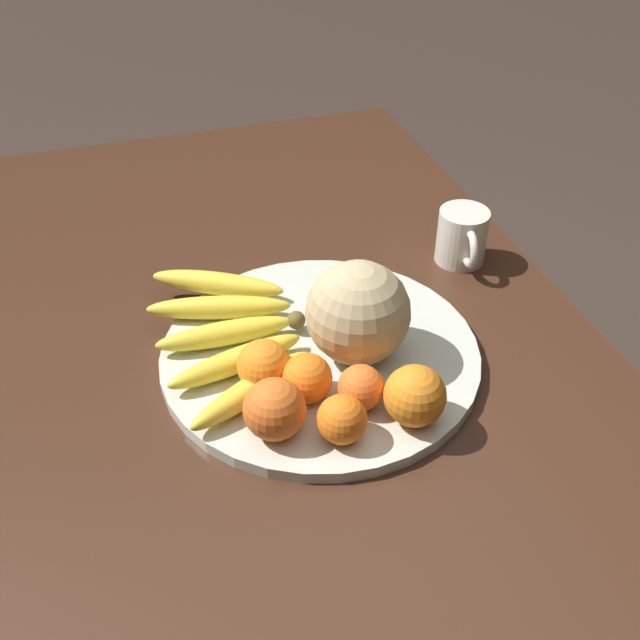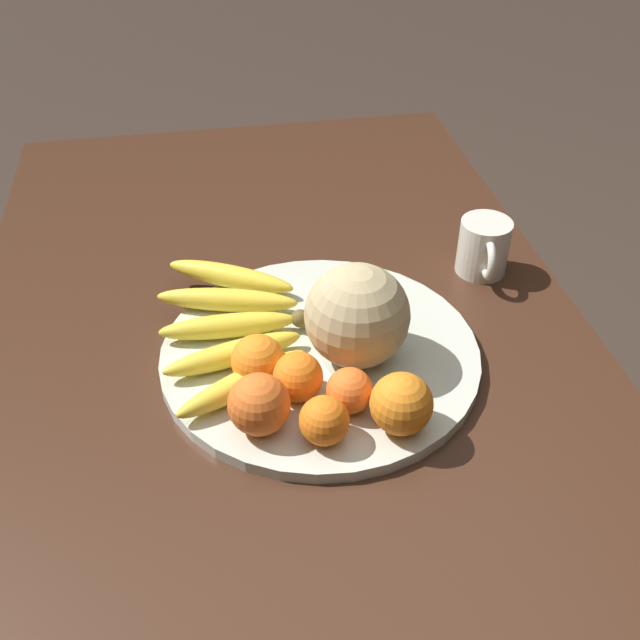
{
  "view_description": "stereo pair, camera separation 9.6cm",
  "coord_description": "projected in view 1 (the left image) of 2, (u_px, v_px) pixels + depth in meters",
  "views": [
    {
      "loc": [
        0.74,
        -0.19,
        1.39
      ],
      "look_at": [
        0.02,
        0.04,
        0.79
      ],
      "focal_mm": 42.0,
      "sensor_mm": 36.0,
      "label": 1
    },
    {
      "loc": [
        0.76,
        -0.09,
        1.39
      ],
      "look_at": [
        0.02,
        0.04,
        0.79
      ],
      "focal_mm": 42.0,
      "sensor_mm": 36.0,
      "label": 2
    }
  ],
  "objects": [
    {
      "name": "ground_plane",
      "position": [
        296.0,
        631.0,
        1.46
      ],
      "size": [
        12.0,
        12.0,
        0.0
      ],
      "primitive_type": "plane",
      "color": "#382B23"
    },
    {
      "name": "kitchen_table",
      "position": [
        287.0,
        404.0,
        1.07
      ],
      "size": [
        1.47,
        0.86,
        0.72
      ],
      "color": "#3D2316",
      "rests_on": "ground_plane"
    },
    {
      "name": "fruit_bowl",
      "position": [
        320.0,
        354.0,
        1.0
      ],
      "size": [
        0.42,
        0.42,
        0.02
      ],
      "color": "beige",
      "rests_on": "kitchen_table"
    },
    {
      "name": "melon",
      "position": [
        358.0,
        313.0,
        0.95
      ],
      "size": [
        0.14,
        0.14,
        0.14
      ],
      "color": "tan",
      "rests_on": "fruit_bowl"
    },
    {
      "name": "banana_bunch",
      "position": [
        230.0,
        331.0,
        1.0
      ],
      "size": [
        0.35,
        0.21,
        0.03
      ],
      "rotation": [
        0.0,
        0.0,
        4.7
      ],
      "color": "brown",
      "rests_on": "fruit_bowl"
    },
    {
      "name": "orange_front_left",
      "position": [
        361.0,
        388.0,
        0.9
      ],
      "size": [
        0.06,
        0.06,
        0.06
      ],
      "color": "orange",
      "rests_on": "fruit_bowl"
    },
    {
      "name": "orange_front_right",
      "position": [
        275.0,
        409.0,
        0.86
      ],
      "size": [
        0.07,
        0.07,
        0.07
      ],
      "color": "orange",
      "rests_on": "fruit_bowl"
    },
    {
      "name": "orange_mid_center",
      "position": [
        308.0,
        378.0,
        0.9
      ],
      "size": [
        0.06,
        0.06,
        0.06
      ],
      "color": "orange",
      "rests_on": "fruit_bowl"
    },
    {
      "name": "orange_back_left",
      "position": [
        264.0,
        366.0,
        0.92
      ],
      "size": [
        0.07,
        0.07,
        0.07
      ],
      "color": "orange",
      "rests_on": "fruit_bowl"
    },
    {
      "name": "orange_back_right",
      "position": [
        342.0,
        419.0,
        0.85
      ],
      "size": [
        0.06,
        0.06,
        0.06
      ],
      "color": "orange",
      "rests_on": "fruit_bowl"
    },
    {
      "name": "orange_top_small",
      "position": [
        415.0,
        396.0,
        0.87
      ],
      "size": [
        0.07,
        0.07,
        0.07
      ],
      "color": "orange",
      "rests_on": "fruit_bowl"
    },
    {
      "name": "produce_tag",
      "position": [
        327.0,
        381.0,
        0.94
      ],
      "size": [
        0.09,
        0.06,
        0.0
      ],
      "rotation": [
        0.0,
        0.0,
        0.26
      ],
      "color": "white",
      "rests_on": "fruit_bowl"
    },
    {
      "name": "ceramic_mug",
      "position": [
        462.0,
        237.0,
        1.16
      ],
      "size": [
        0.11,
        0.08,
        0.09
      ],
      "rotation": [
        0.0,
        0.0,
        6.09
      ],
      "color": "beige",
      "rests_on": "kitchen_table"
    }
  ]
}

